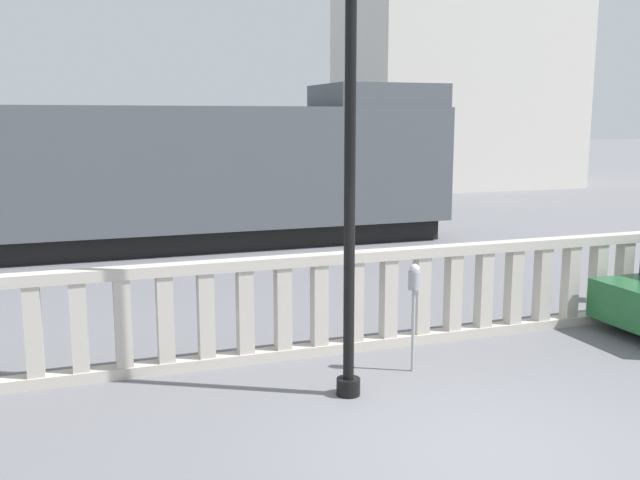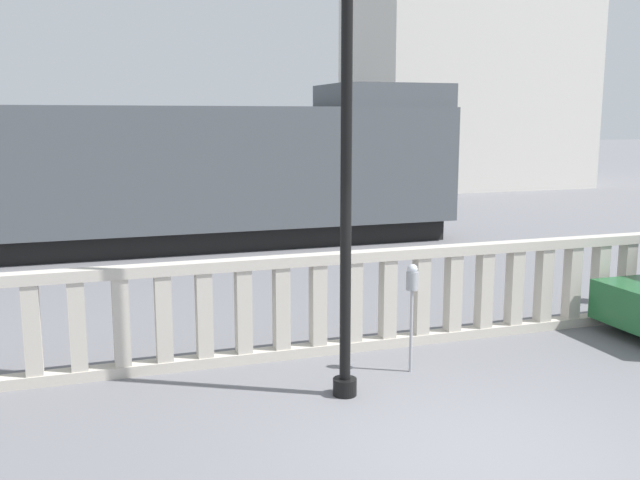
{
  "view_description": "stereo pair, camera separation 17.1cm",
  "coord_description": "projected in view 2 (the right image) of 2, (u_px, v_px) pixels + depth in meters",
  "views": [
    {
      "loc": [
        -3.65,
        -5.55,
        3.2
      ],
      "look_at": [
        -0.15,
        4.27,
        1.4
      ],
      "focal_mm": 40.0,
      "sensor_mm": 36.0,
      "label": 1
    },
    {
      "loc": [
        -3.49,
        -5.61,
        3.2
      ],
      "look_at": [
        -0.15,
        4.27,
        1.4
      ],
      "focal_mm": 40.0,
      "sensor_mm": 36.0,
      "label": 2
    }
  ],
  "objects": [
    {
      "name": "ground_plane",
      "position": [
        476.0,
        453.0,
        6.88
      ],
      "size": [
        160.0,
        160.0,
        0.0
      ],
      "primitive_type": "plane",
      "color": "slate"
    },
    {
      "name": "building_block",
      "position": [
        467.0,
        29.0,
        32.74
      ],
      "size": [
        10.14,
        6.63,
        14.39
      ],
      "color": "beige",
      "rests_on": "ground"
    },
    {
      "name": "balustrade",
      "position": [
        353.0,
        302.0,
        9.82
      ],
      "size": [
        12.1,
        0.24,
        1.4
      ],
      "color": "#BCB5A8",
      "rests_on": "ground"
    },
    {
      "name": "train_near",
      "position": [
        25.0,
        178.0,
        16.46
      ],
      "size": [
        21.35,
        3.05,
        4.06
      ],
      "color": "black",
      "rests_on": "ground"
    },
    {
      "name": "parking_meter",
      "position": [
        412.0,
        287.0,
        8.91
      ],
      "size": [
        0.15,
        0.15,
        1.4
      ],
      "color": "#99999E",
      "rests_on": "ground"
    }
  ]
}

